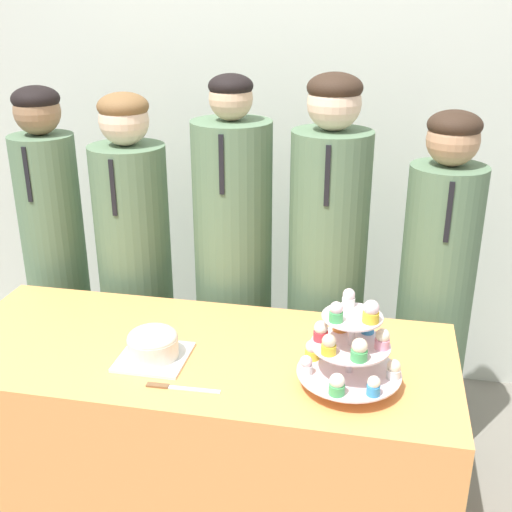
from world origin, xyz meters
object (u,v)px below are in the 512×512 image
object	(u,v)px
student_3	(326,284)
student_4	(434,305)
student_2	(234,280)
cake_knife	(171,387)
round_cake	(153,344)
student_1	(136,278)
cupcake_stand	(350,347)
student_0	(57,267)

from	to	relation	value
student_3	student_4	bearing A→B (deg)	-0.00
student_4	student_2	bearing A→B (deg)	180.00
cake_knife	student_3	xyz separation A→B (m)	(0.38, 0.82, 0.00)
round_cake	student_4	distance (m)	1.13
student_1	student_4	xyz separation A→B (m)	(1.23, -0.00, -0.01)
student_3	round_cake	bearing A→B (deg)	-125.83
cupcake_stand	student_3	distance (m)	0.73
student_2	student_3	distance (m)	0.38
student_0	student_1	bearing A→B (deg)	0.00
cake_knife	cupcake_stand	size ratio (longest dim) A/B	0.73
cupcake_stand	student_3	bearing A→B (deg)	100.80
cake_knife	student_0	bearing A→B (deg)	132.36
cake_knife	student_4	bearing A→B (deg)	43.66
student_1	student_2	distance (m)	0.43
round_cake	student_2	bearing A→B (deg)	81.28
cake_knife	student_0	world-z (taller)	student_0
cupcake_stand	student_1	bearing A→B (deg)	143.33
round_cake	cupcake_stand	bearing A→B (deg)	-2.93
student_1	cupcake_stand	bearing A→B (deg)	-36.67
cake_knife	student_3	size ratio (longest dim) A/B	0.14
cupcake_stand	student_0	world-z (taller)	student_0
round_cake	cake_knife	world-z (taller)	round_cake
cupcake_stand	student_4	size ratio (longest dim) A/B	0.21
student_3	student_4	size ratio (longest dim) A/B	1.08
student_2	cupcake_stand	bearing A→B (deg)	-53.73
cake_knife	student_2	world-z (taller)	student_2
cupcake_stand	student_1	distance (m)	1.19
round_cake	cake_knife	xyz separation A→B (m)	(0.11, -0.15, -0.05)
round_cake	student_2	world-z (taller)	student_2
cake_knife	student_3	bearing A→B (deg)	63.32
student_3	cake_knife	bearing A→B (deg)	-114.85
student_0	student_3	bearing A→B (deg)	0.00
cake_knife	student_4	world-z (taller)	student_4
cupcake_stand	student_1	size ratio (longest dim) A/B	0.21
student_0	student_3	world-z (taller)	student_3
round_cake	student_4	xyz separation A→B (m)	(0.91, 0.67, -0.10)
student_2	student_3	size ratio (longest dim) A/B	0.99
student_0	student_1	xyz separation A→B (m)	(0.36, 0.00, -0.02)
round_cake	student_0	world-z (taller)	student_0
student_0	student_4	xyz separation A→B (m)	(1.60, 0.00, -0.03)
cake_knife	student_2	distance (m)	0.82
student_4	student_0	bearing A→B (deg)	-180.00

